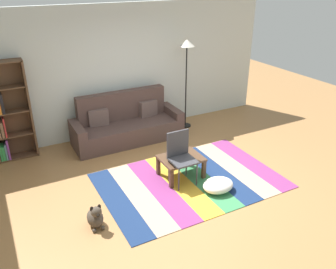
{
  "coord_description": "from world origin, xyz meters",
  "views": [
    {
      "loc": [
        -2.57,
        -4.31,
        3.27
      ],
      "look_at": [
        0.04,
        0.61,
        0.65
      ],
      "focal_mm": 37.53,
      "sensor_mm": 36.0,
      "label": 1
    }
  ],
  "objects_px": {
    "couch": "(127,125)",
    "tv_remote": "(178,157)",
    "coffee_table": "(181,161)",
    "folding_chair": "(180,153)",
    "pouf": "(218,185)",
    "dog": "(95,217)",
    "standing_lamp": "(187,55)"
  },
  "relations": [
    {
      "from": "coffee_table",
      "to": "folding_chair",
      "type": "distance_m",
      "value": 0.26
    },
    {
      "from": "couch",
      "to": "tv_remote",
      "type": "height_order",
      "value": "couch"
    },
    {
      "from": "couch",
      "to": "coffee_table",
      "type": "relative_size",
      "value": 3.17
    },
    {
      "from": "pouf",
      "to": "dog",
      "type": "distance_m",
      "value": 2.02
    },
    {
      "from": "couch",
      "to": "dog",
      "type": "height_order",
      "value": "couch"
    },
    {
      "from": "folding_chair",
      "to": "standing_lamp",
      "type": "bearing_deg",
      "value": 90.34
    },
    {
      "from": "dog",
      "to": "folding_chair",
      "type": "height_order",
      "value": "folding_chair"
    },
    {
      "from": "coffee_table",
      "to": "tv_remote",
      "type": "distance_m",
      "value": 0.09
    },
    {
      "from": "folding_chair",
      "to": "couch",
      "type": "bearing_deg",
      "value": 128.4
    },
    {
      "from": "standing_lamp",
      "to": "coffee_table",
      "type": "bearing_deg",
      "value": -122.5
    },
    {
      "from": "folding_chair",
      "to": "coffee_table",
      "type": "bearing_deg",
      "value": 88.51
    },
    {
      "from": "couch",
      "to": "folding_chair",
      "type": "bearing_deg",
      "value": -84.56
    },
    {
      "from": "couch",
      "to": "pouf",
      "type": "xyz_separation_m",
      "value": [
        0.58,
        -2.49,
        -0.22
      ]
    },
    {
      "from": "coffee_table",
      "to": "couch",
      "type": "bearing_deg",
      "value": 98.4
    },
    {
      "from": "coffee_table",
      "to": "standing_lamp",
      "type": "xyz_separation_m",
      "value": [
        1.18,
        1.85,
        1.32
      ]
    },
    {
      "from": "dog",
      "to": "standing_lamp",
      "type": "distance_m",
      "value": 4.06
    },
    {
      "from": "coffee_table",
      "to": "standing_lamp",
      "type": "height_order",
      "value": "standing_lamp"
    },
    {
      "from": "couch",
      "to": "tv_remote",
      "type": "bearing_deg",
      "value": -82.98
    },
    {
      "from": "tv_remote",
      "to": "couch",
      "type": "bearing_deg",
      "value": 92.29
    },
    {
      "from": "pouf",
      "to": "folding_chair",
      "type": "xyz_separation_m",
      "value": [
        -0.39,
        0.55,
        0.42
      ]
    },
    {
      "from": "dog",
      "to": "folding_chair",
      "type": "relative_size",
      "value": 0.44
    },
    {
      "from": "dog",
      "to": "folding_chair",
      "type": "xyz_separation_m",
      "value": [
        1.62,
        0.46,
        0.37
      ]
    },
    {
      "from": "pouf",
      "to": "folding_chair",
      "type": "relative_size",
      "value": 0.58
    },
    {
      "from": "pouf",
      "to": "dog",
      "type": "xyz_separation_m",
      "value": [
        -2.02,
        0.09,
        0.05
      ]
    },
    {
      "from": "couch",
      "to": "standing_lamp",
      "type": "bearing_deg",
      "value": 1.5
    },
    {
      "from": "pouf",
      "to": "tv_remote",
      "type": "distance_m",
      "value": 0.83
    },
    {
      "from": "coffee_table",
      "to": "folding_chair",
      "type": "relative_size",
      "value": 0.79
    },
    {
      "from": "dog",
      "to": "couch",
      "type": "bearing_deg",
      "value": 59.11
    },
    {
      "from": "coffee_table",
      "to": "folding_chair",
      "type": "height_order",
      "value": "folding_chair"
    },
    {
      "from": "coffee_table",
      "to": "dog",
      "type": "distance_m",
      "value": 1.81
    },
    {
      "from": "coffee_table",
      "to": "standing_lamp",
      "type": "bearing_deg",
      "value": 57.5
    },
    {
      "from": "standing_lamp",
      "to": "pouf",
      "type": "bearing_deg",
      "value": -109.0
    }
  ]
}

